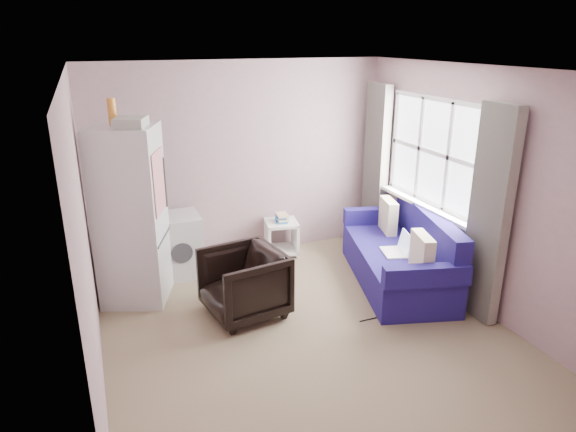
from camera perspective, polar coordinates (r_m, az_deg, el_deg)
name	(u,v)px	position (r m, az deg, el deg)	size (l,w,h in m)	color
room	(309,210)	(4.69, 2.30, 0.63)	(3.84, 4.24, 2.54)	#847156
armchair	(244,280)	(5.33, -4.95, -7.12)	(0.75, 0.71, 0.78)	black
fridge	(131,215)	(5.67, -17.08, 0.13)	(0.84, 0.84, 2.18)	#BABABA
washing_machine	(178,244)	(6.33, -12.11, -3.04)	(0.53, 0.55, 0.75)	#BABABA
side_table	(281,235)	(6.81, -0.74, -2.12)	(0.48, 0.48, 0.56)	white
sofa	(402,257)	(6.16, 12.58, -4.47)	(1.36, 2.11, 0.87)	navy
window_dressing	(424,187)	(6.17, 14.85, 3.17)	(0.17, 2.62, 2.18)	white
floor_cables	(380,315)	(5.54, 10.13, -10.77)	(0.48, 0.20, 0.01)	black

